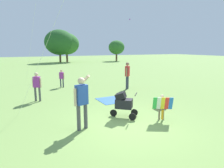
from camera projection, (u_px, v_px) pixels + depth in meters
The scene contains 9 objects.
ground_plane at pixel (129, 126), 6.84m from camera, with size 120.00×120.00×0.00m, color #75994C.
child_with_butterfly_kite at pixel (162, 105), 7.26m from camera, with size 0.71×0.51×0.98m.
person_adult_flyer at pixel (82, 99), 6.36m from camera, with size 0.58×0.63×1.84m.
stroller at pixel (123, 102), 7.57m from camera, with size 1.02×0.93×1.03m.
person_red_shirt at pixel (127, 73), 12.74m from camera, with size 0.44×0.44×1.78m.
person_sitting_far at pixel (62, 77), 13.36m from camera, with size 0.32×0.29×1.23m.
person_couple_left at pixel (37, 84), 9.82m from camera, with size 0.42×0.34×1.49m.
picnic_blanket at pixel (113, 100), 10.22m from camera, with size 1.54×1.38×0.02m, color #3366B2.
cooler_box at pixel (161, 104), 8.84m from camera, with size 0.45×0.33×0.35m.
Camera 1 is at (-3.37, -5.53, 2.70)m, focal length 31.17 mm.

